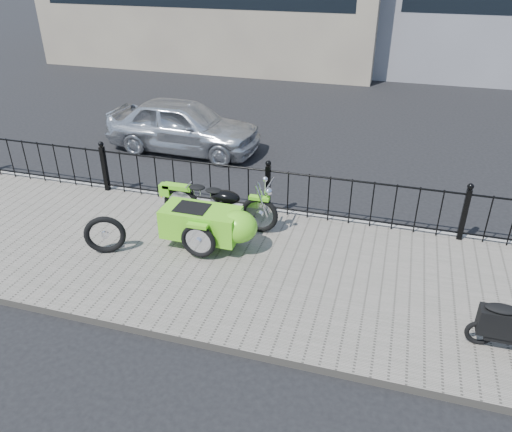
% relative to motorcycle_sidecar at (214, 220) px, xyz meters
% --- Properties ---
extents(ground, '(120.00, 120.00, 0.00)m').
position_rel_motorcycle_sidecar_xyz_m(ground, '(0.57, 0.07, -0.59)').
color(ground, black).
rests_on(ground, ground).
extents(sidewalk, '(30.00, 3.80, 0.12)m').
position_rel_motorcycle_sidecar_xyz_m(sidewalk, '(0.57, -0.43, -0.53)').
color(sidewalk, '#6C675B').
rests_on(sidewalk, ground).
extents(curb, '(30.00, 0.10, 0.12)m').
position_rel_motorcycle_sidecar_xyz_m(curb, '(0.57, 1.51, -0.53)').
color(curb, gray).
rests_on(curb, ground).
extents(iron_fence, '(14.11, 0.11, 1.08)m').
position_rel_motorcycle_sidecar_xyz_m(iron_fence, '(0.57, 1.37, -0.01)').
color(iron_fence, black).
rests_on(iron_fence, sidewalk).
extents(motorcycle_sidecar, '(2.28, 1.48, 0.98)m').
position_rel_motorcycle_sidecar_xyz_m(motorcycle_sidecar, '(0.00, 0.00, 0.00)').
color(motorcycle_sidecar, black).
rests_on(motorcycle_sidecar, sidewalk).
extents(spare_tire, '(0.66, 0.38, 0.69)m').
position_rel_motorcycle_sidecar_xyz_m(spare_tire, '(-1.64, -0.78, -0.13)').
color(spare_tire, black).
rests_on(spare_tire, sidewalk).
extents(sedan_car, '(3.93, 1.70, 1.32)m').
position_rel_motorcycle_sidecar_xyz_m(sedan_car, '(-2.40, 4.21, 0.07)').
color(sedan_car, silver).
rests_on(sedan_car, ground).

